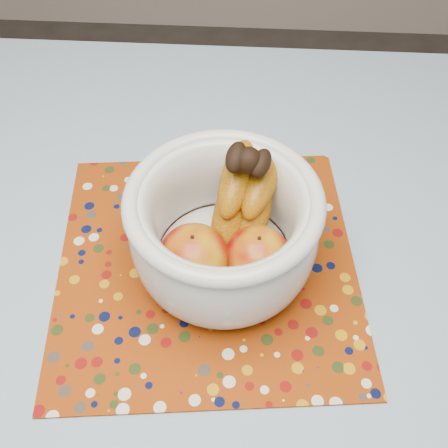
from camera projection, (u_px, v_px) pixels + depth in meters
The scene contains 4 objects.
table at pixel (152, 363), 0.75m from camera, with size 1.20×1.20×0.75m.
tablecloth at pixel (145, 337), 0.68m from camera, with size 1.32×1.32×0.01m, color #607CA0.
placemat at pixel (207, 264), 0.74m from camera, with size 0.42×0.42×0.00m, color #7C2C06.
fruit_bowl at pixel (230, 224), 0.68m from camera, with size 0.25×0.25×0.18m.
Camera 1 is at (0.12, -0.30, 1.38)m, focal length 42.00 mm.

